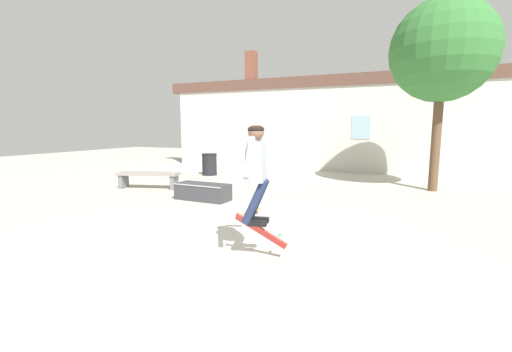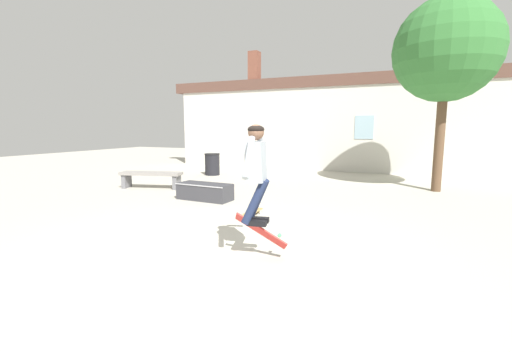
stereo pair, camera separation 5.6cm
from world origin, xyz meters
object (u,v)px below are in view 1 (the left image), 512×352
object	(u,v)px
skateboard_flipping	(261,231)
skate_ledge	(203,192)
skateboard_resting	(250,213)
trash_bin	(209,164)
tree_right	(443,51)
park_bench	(148,177)
skater	(256,166)

from	to	relation	value
skateboard_flipping	skate_ledge	bearing A→B (deg)	124.17
skateboard_resting	trash_bin	bearing A→B (deg)	37.45
skate_ledge	skateboard_resting	bearing A→B (deg)	-26.89
tree_right	skateboard_flipping	distance (m)	7.79
park_bench	skate_ledge	bearing A→B (deg)	-33.28
park_bench	skater	size ratio (longest dim) A/B	1.39
tree_right	skater	bearing A→B (deg)	-111.26
skate_ledge	skateboard_flipping	distance (m)	4.03
skate_ledge	skateboard_resting	xyz separation A→B (m)	(1.70, -0.95, -0.13)
trash_bin	skateboard_resting	size ratio (longest dim) A/B	0.96
skater	tree_right	bearing A→B (deg)	57.30
trash_bin	tree_right	bearing A→B (deg)	-1.75
skater	skateboard_flipping	world-z (taller)	skater
tree_right	trash_bin	size ratio (longest dim) A/B	6.40
park_bench	skateboard_flipping	size ratio (longest dim) A/B	2.36
skater	skateboard_flipping	xyz separation A→B (m)	(0.06, 0.02, -0.89)
skater	skate_ledge	bearing A→B (deg)	121.34
skater	skateboard_flipping	size ratio (longest dim) A/B	1.70
tree_right	skate_ledge	distance (m)	7.34
skater	skateboard_resting	world-z (taller)	skater
tree_right	skater	xyz separation A→B (m)	(-2.56, -6.58, -2.51)
skate_ledge	skateboard_flipping	size ratio (longest dim) A/B	1.76
trash_bin	skater	xyz separation A→B (m)	(4.88, -6.80, 0.85)
trash_bin	skateboard_resting	xyz separation A→B (m)	(3.87, -4.82, -0.35)
skate_ledge	skateboard_resting	distance (m)	1.96
skateboard_flipping	skater	bearing A→B (deg)	-169.91
park_bench	skate_ledge	xyz separation A→B (m)	(2.30, -0.71, -0.15)
trash_bin	skateboard_flipping	bearing A→B (deg)	-53.93
tree_right	skateboard_resting	world-z (taller)	tree_right
tree_right	park_bench	distance (m)	8.82
skateboard_flipping	skateboard_resting	world-z (taller)	skateboard_flipping
park_bench	tree_right	bearing A→B (deg)	4.98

